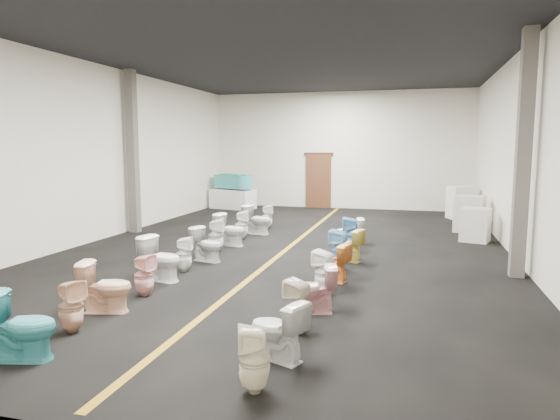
# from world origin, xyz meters

# --- Properties ---
(floor) EXTENTS (16.00, 16.00, 0.00)m
(floor) POSITION_xyz_m (0.00, 0.00, 0.00)
(floor) COLOR black
(floor) RESTS_ON ground
(ceiling) EXTENTS (16.00, 16.00, 0.00)m
(ceiling) POSITION_xyz_m (0.00, 0.00, 4.50)
(ceiling) COLOR black
(ceiling) RESTS_ON ground
(wall_back) EXTENTS (10.00, 0.00, 10.00)m
(wall_back) POSITION_xyz_m (0.00, 8.00, 2.25)
(wall_back) COLOR beige
(wall_back) RESTS_ON ground
(wall_front) EXTENTS (10.00, 0.00, 10.00)m
(wall_front) POSITION_xyz_m (0.00, -8.00, 2.25)
(wall_front) COLOR beige
(wall_front) RESTS_ON ground
(wall_left) EXTENTS (0.00, 16.00, 16.00)m
(wall_left) POSITION_xyz_m (-5.00, 0.00, 2.25)
(wall_left) COLOR beige
(wall_left) RESTS_ON ground
(wall_right) EXTENTS (0.00, 16.00, 16.00)m
(wall_right) POSITION_xyz_m (5.00, 0.00, 2.25)
(wall_right) COLOR beige
(wall_right) RESTS_ON ground
(aisle_stripe) EXTENTS (0.12, 15.60, 0.01)m
(aisle_stripe) POSITION_xyz_m (0.00, 0.00, 0.00)
(aisle_stripe) COLOR #9B6F16
(aisle_stripe) RESTS_ON floor
(back_door) EXTENTS (1.00, 0.10, 2.10)m
(back_door) POSITION_xyz_m (-0.80, 7.94, 1.05)
(back_door) COLOR #562D19
(back_door) RESTS_ON floor
(door_frame) EXTENTS (1.15, 0.08, 0.10)m
(door_frame) POSITION_xyz_m (-0.80, 7.95, 2.12)
(door_frame) COLOR #331C11
(door_frame) RESTS_ON back_door
(column_left) EXTENTS (0.25, 0.25, 4.50)m
(column_left) POSITION_xyz_m (-4.75, 1.00, 2.25)
(column_left) COLOR #59544C
(column_left) RESTS_ON floor
(column_right) EXTENTS (0.25, 0.25, 4.50)m
(column_right) POSITION_xyz_m (4.75, -1.50, 2.25)
(column_right) COLOR #59544C
(column_right) RESTS_ON floor
(display_table) EXTENTS (1.83, 1.21, 0.75)m
(display_table) POSITION_xyz_m (-3.97, 6.78, 0.37)
(display_table) COLOR white
(display_table) RESTS_ON floor
(bathtub) EXTENTS (1.75, 1.16, 0.55)m
(bathtub) POSITION_xyz_m (-3.97, 6.78, 1.07)
(bathtub) COLOR teal
(bathtub) RESTS_ON display_table
(appliance_crate_a) EXTENTS (0.82, 0.82, 0.85)m
(appliance_crate_a) POSITION_xyz_m (4.40, 2.00, 0.43)
(appliance_crate_a) COLOR silver
(appliance_crate_a) RESTS_ON floor
(appliance_crate_b) EXTENTS (0.93, 0.93, 1.03)m
(appliance_crate_b) POSITION_xyz_m (4.40, 3.49, 0.52)
(appliance_crate_b) COLOR beige
(appliance_crate_b) RESTS_ON floor
(appliance_crate_c) EXTENTS (0.68, 0.68, 0.76)m
(appliance_crate_c) POSITION_xyz_m (4.40, 4.48, 0.38)
(appliance_crate_c) COLOR silver
(appliance_crate_c) RESTS_ON floor
(appliance_crate_d) EXTENTS (0.98, 0.98, 1.10)m
(appliance_crate_d) POSITION_xyz_m (4.40, 6.09, 0.55)
(appliance_crate_d) COLOR silver
(appliance_crate_d) RESTS_ON floor
(toilet_left_0) EXTENTS (0.86, 0.61, 0.80)m
(toilet_left_0) POSITION_xyz_m (-1.38, -6.94, 0.40)
(toilet_left_0) COLOR teal
(toilet_left_0) RESTS_ON floor
(toilet_left_1) EXTENTS (0.42, 0.42, 0.70)m
(toilet_left_1) POSITION_xyz_m (-1.40, -6.08, 0.35)
(toilet_left_1) COLOR #E7B190
(toilet_left_1) RESTS_ON floor
(toilet_left_2) EXTENTS (0.82, 0.59, 0.76)m
(toilet_left_2) POSITION_xyz_m (-1.45, -5.25, 0.38)
(toilet_left_2) COLOR #FFC59F
(toilet_left_2) RESTS_ON floor
(toilet_left_3) EXTENTS (0.36, 0.36, 0.69)m
(toilet_left_3) POSITION_xyz_m (-1.32, -4.40, 0.34)
(toilet_left_3) COLOR #FAB9B3
(toilet_left_3) RESTS_ON floor
(toilet_left_4) EXTENTS (0.86, 0.60, 0.81)m
(toilet_left_4) POSITION_xyz_m (-1.51, -3.48, 0.40)
(toilet_left_4) COLOR white
(toilet_left_4) RESTS_ON floor
(toilet_left_5) EXTENTS (0.37, 0.37, 0.69)m
(toilet_left_5) POSITION_xyz_m (-1.40, -2.78, 0.34)
(toilet_left_5) COLOR white
(toilet_left_5) RESTS_ON floor
(toilet_left_6) EXTENTS (0.79, 0.57, 0.72)m
(toilet_left_6) POSITION_xyz_m (-1.32, -1.84, 0.36)
(toilet_left_6) COLOR silver
(toilet_left_6) RESTS_ON floor
(toilet_left_7) EXTENTS (0.39, 0.39, 0.77)m
(toilet_left_7) POSITION_xyz_m (-1.50, -0.94, 0.38)
(toilet_left_7) COLOR white
(toilet_left_7) RESTS_ON floor
(toilet_left_8) EXTENTS (0.83, 0.55, 0.79)m
(toilet_left_8) POSITION_xyz_m (-1.44, -0.14, 0.39)
(toilet_left_8) COLOR white
(toilet_left_8) RESTS_ON floor
(toilet_left_9) EXTENTS (0.42, 0.42, 0.76)m
(toilet_left_9) POSITION_xyz_m (-1.45, 0.70, 0.38)
(toilet_left_9) COLOR white
(toilet_left_9) RESTS_ON floor
(toilet_left_10) EXTENTS (0.86, 0.59, 0.80)m
(toilet_left_10) POSITION_xyz_m (-1.30, 1.58, 0.40)
(toilet_left_10) COLOR silver
(toilet_left_10) RESTS_ON floor
(toilet_left_11) EXTENTS (0.37, 0.36, 0.71)m
(toilet_left_11) POSITION_xyz_m (-1.30, 2.49, 0.36)
(toilet_left_11) COLOR white
(toilet_left_11) RESTS_ON floor
(toilet_right_0) EXTENTS (0.40, 0.40, 0.68)m
(toilet_right_0) POSITION_xyz_m (1.40, -6.99, 0.34)
(toilet_right_0) COLOR beige
(toilet_right_0) RESTS_ON floor
(toilet_right_1) EXTENTS (0.79, 0.62, 0.71)m
(toilet_right_1) POSITION_xyz_m (1.41, -6.19, 0.35)
(toilet_right_1) COLOR silver
(toilet_right_1) RESTS_ON floor
(toilet_right_2) EXTENTS (0.42, 0.41, 0.71)m
(toilet_right_2) POSITION_xyz_m (1.47, -5.33, 0.36)
(toilet_right_2) COLOR beige
(toilet_right_2) RESTS_ON floor
(toilet_right_3) EXTENTS (0.77, 0.55, 0.71)m
(toilet_right_3) POSITION_xyz_m (1.48, -4.50, 0.35)
(toilet_right_3) COLOR pink
(toilet_right_3) RESTS_ON floor
(toilet_right_4) EXTENTS (0.43, 0.43, 0.74)m
(toilet_right_4) POSITION_xyz_m (1.49, -3.56, 0.37)
(toilet_right_4) COLOR white
(toilet_right_4) RESTS_ON floor
(toilet_right_5) EXTENTS (0.77, 0.56, 0.70)m
(toilet_right_5) POSITION_xyz_m (1.45, -2.74, 0.35)
(toilet_right_5) COLOR orange
(toilet_right_5) RESTS_ON floor
(toilet_right_6) EXTENTS (0.42, 0.41, 0.80)m
(toilet_right_6) POSITION_xyz_m (1.49, -1.87, 0.40)
(toilet_right_6) COLOR #71ACD2
(toilet_right_6) RESTS_ON floor
(toilet_right_7) EXTENTS (0.78, 0.60, 0.70)m
(toilet_right_7) POSITION_xyz_m (1.53, -1.07, 0.35)
(toilet_right_7) COLOR #EED95B
(toilet_right_7) RESTS_ON floor
(toilet_right_8) EXTENTS (0.41, 0.40, 0.81)m
(toilet_right_8) POSITION_xyz_m (1.50, -0.16, 0.41)
(toilet_right_8) COLOR #639CD3
(toilet_right_8) RESTS_ON floor
(toilet_right_9) EXTENTS (0.74, 0.54, 0.67)m
(toilet_right_9) POSITION_xyz_m (1.37, 0.67, 0.34)
(toilet_right_9) COLOR white
(toilet_right_9) RESTS_ON floor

